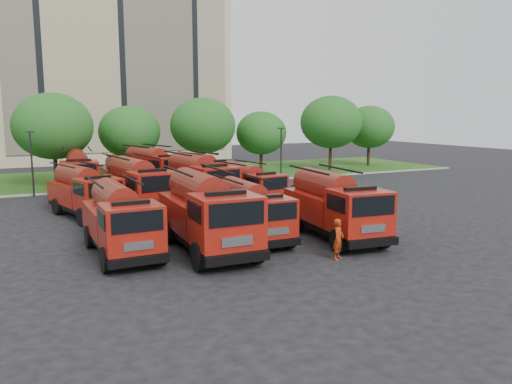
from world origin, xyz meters
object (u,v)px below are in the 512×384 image
(fire_truck_1, at_px, (206,213))
(firefighter_0, at_px, (338,259))
(fire_truck_10, at_px, (154,169))
(fire_truck_8, at_px, (78,174))
(fire_truck_0, at_px, (120,220))
(fire_truck_4, at_px, (84,192))
(fire_truck_7, at_px, (248,186))
(fire_truck_11, at_px, (204,172))
(fire_truck_6, at_px, (198,181))
(fire_truck_3, at_px, (334,205))
(firefighter_2, at_px, (353,246))
(firefighter_5, at_px, (302,200))
(firefighter_1, at_px, (220,268))
(fire_truck_2, at_px, (250,211))
(fire_truck_5, at_px, (139,186))
(firefighter_3, at_px, (388,239))
(fire_truck_9, at_px, (120,174))
(firefighter_4, at_px, (115,239))

(fire_truck_1, height_order, firefighter_0, fire_truck_1)
(fire_truck_10, bearing_deg, fire_truck_8, 167.65)
(fire_truck_0, height_order, fire_truck_10, fire_truck_10)
(fire_truck_4, xyz_separation_m, firefighter_0, (8.92, -14.70, -1.59))
(fire_truck_1, distance_m, fire_truck_7, 11.38)
(fire_truck_4, relative_size, fire_truck_11, 1.06)
(fire_truck_6, distance_m, fire_truck_8, 10.69)
(fire_truck_3, bearing_deg, fire_truck_4, 139.98)
(fire_truck_3, relative_size, fire_truck_7, 1.14)
(fire_truck_6, relative_size, firefighter_2, 5.25)
(fire_truck_6, xyz_separation_m, firefighter_5, (7.82, -1.07, -1.80))
(fire_truck_7, relative_size, firefighter_1, 4.21)
(fire_truck_3, xyz_separation_m, firefighter_0, (-2.09, -3.42, -1.72))
(fire_truck_4, height_order, fire_truck_11, fire_truck_4)
(firefighter_5, bearing_deg, firefighter_0, 85.13)
(fire_truck_1, bearing_deg, fire_truck_2, 21.77)
(fire_truck_5, bearing_deg, fire_truck_6, 3.39)
(fire_truck_2, bearing_deg, fire_truck_5, 112.73)
(fire_truck_3, xyz_separation_m, fire_truck_8, (-10.35, 19.70, 0.07))
(fire_truck_5, xyz_separation_m, firefighter_3, (10.07, -12.43, -1.78))
(fire_truck_2, bearing_deg, fire_truck_3, -19.10)
(fire_truck_0, distance_m, fire_truck_9, 19.08)
(firefighter_0, bearing_deg, firefighter_4, 101.08)
(firefighter_0, xyz_separation_m, firefighter_1, (-5.22, 1.13, 0.00))
(fire_truck_3, height_order, fire_truck_6, fire_truck_6)
(firefighter_3, bearing_deg, firefighter_1, -14.13)
(fire_truck_3, bearing_deg, firefighter_2, -87.16)
(firefighter_5, bearing_deg, fire_truck_0, 50.68)
(fire_truck_6, relative_size, firefighter_4, 4.69)
(fire_truck_8, relative_size, firefighter_2, 5.18)
(fire_truck_0, height_order, fire_truck_7, fire_truck_0)
(fire_truck_1, distance_m, fire_truck_3, 6.87)
(fire_truck_1, xyz_separation_m, firefighter_0, (4.75, -3.98, -1.83))
(fire_truck_4, distance_m, firefighter_3, 18.63)
(fire_truck_3, xyz_separation_m, fire_truck_5, (-7.66, 10.89, 0.07))
(fire_truck_9, height_order, firefighter_2, fire_truck_9)
(fire_truck_7, height_order, fire_truck_10, fire_truck_10)
(fire_truck_4, height_order, fire_truck_10, fire_truck_10)
(fire_truck_11, bearing_deg, firefighter_3, -94.30)
(fire_truck_3, height_order, fire_truck_5, fire_truck_5)
(fire_truck_5, bearing_deg, firefighter_2, -65.80)
(fire_truck_6, bearing_deg, fire_truck_1, -113.19)
(fire_truck_10, height_order, firefighter_0, fire_truck_10)
(fire_truck_2, height_order, fire_truck_9, fire_truck_2)
(fire_truck_6, xyz_separation_m, fire_truck_7, (3.01, -1.78, -0.32))
(fire_truck_7, bearing_deg, firefighter_5, -0.50)
(fire_truck_7, distance_m, fire_truck_11, 9.13)
(fire_truck_8, xyz_separation_m, fire_truck_11, (10.17, -0.71, -0.27))
(fire_truck_6, relative_size, fire_truck_7, 1.20)
(fire_truck_11, relative_size, firefighter_1, 4.31)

